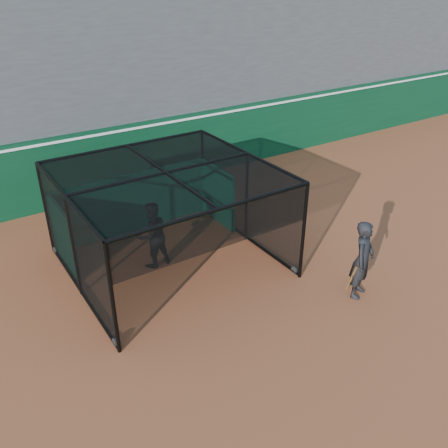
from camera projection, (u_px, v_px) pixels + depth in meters
ground at (256, 311)px, 11.53m from camera, size 120.00×120.00×0.00m
outfield_wall at (117, 159)px, 17.17m from camera, size 50.00×0.50×2.50m
grandstand at (71, 53)px, 18.43m from camera, size 50.00×7.85×8.95m
batting_cage at (168, 220)px, 12.78m from camera, size 5.27×5.11×2.75m
batter at (152, 235)px, 12.91m from camera, size 1.00×0.82×1.90m
on_deck_player at (363, 260)px, 11.65m from camera, size 0.90×0.78×2.08m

